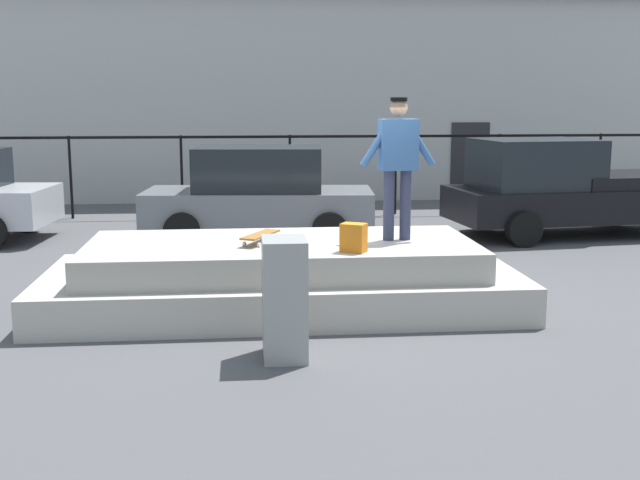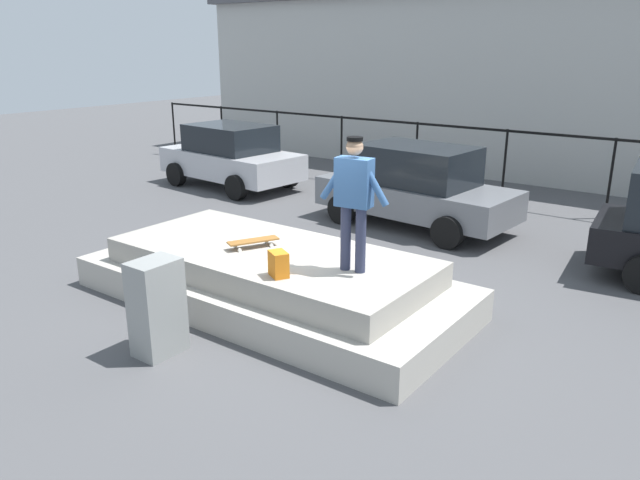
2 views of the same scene
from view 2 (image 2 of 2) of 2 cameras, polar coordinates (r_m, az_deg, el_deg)
name	(u,v)px [view 2 (image 2 of 2)]	position (r m, az deg, el deg)	size (l,w,h in m)	color
ground_plane	(309,307)	(9.13, -0.99, -6.28)	(60.00, 60.00, 0.00)	#4C4C4F
concrete_ledge	(271,278)	(9.21, -4.62, -3.57)	(5.92, 2.68, 0.83)	#ADA89E
skateboarder	(354,194)	(7.90, 3.19, 4.29)	(0.99, 0.30, 1.79)	#2D334C
skateboard	(253,241)	(9.14, -6.26, -0.10)	(0.53, 0.78, 0.12)	brown
backpack	(279,264)	(7.96, -3.90, -2.26)	(0.28, 0.20, 0.34)	orange
car_silver_sedan_near	(231,156)	(16.88, -8.32, 7.82)	(4.15, 2.35, 1.69)	#B7B7BC
car_grey_sedan_mid	(416,186)	(13.10, 9.00, 4.99)	(4.33, 2.27, 1.73)	slate
utility_box	(157,308)	(7.86, -15.00, -6.12)	(0.44, 0.60, 1.23)	gray
fence_row	(506,151)	(15.49, 16.98, 7.98)	(24.06, 0.06, 1.81)	black
warehouse_building	(587,78)	(21.89, 23.67, 13.73)	(24.56, 9.26, 5.43)	#B2B2AD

